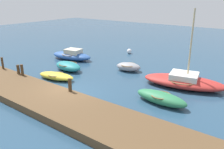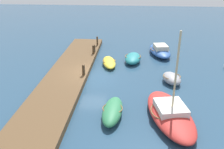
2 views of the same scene
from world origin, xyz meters
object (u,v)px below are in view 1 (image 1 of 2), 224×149
at_px(rowboat_green, 161,98).
at_px(motorboat_blue, 72,55).
at_px(mooring_post_west, 2,63).
at_px(mooring_post_east, 70,85).
at_px(rowboat_teal, 68,66).
at_px(mooring_post_mid_east, 22,70).
at_px(dinghy_grey, 128,67).
at_px(marker_buoy, 129,51).
at_px(mooring_post_mid_west, 18,69).
at_px(rowboat_yellow, 56,76).
at_px(sailboat_red, 184,81).

relative_size(rowboat_green, motorboat_blue, 0.72).
xyz_separation_m(mooring_post_west, mooring_post_east, (8.46, 0.00, -0.05)).
bearing_deg(rowboat_teal, mooring_post_mid_east, -96.00).
relative_size(motorboat_blue, mooring_post_west, 4.85).
height_order(rowboat_green, dinghy_grey, dinghy_grey).
relative_size(rowboat_teal, mooring_post_east, 3.46).
xyz_separation_m(rowboat_teal, marker_buoy, (1.00, 8.82, -0.12)).
bearing_deg(mooring_post_east, mooring_post_mid_west, 180.00).
bearing_deg(mooring_post_mid_west, motorboat_blue, 99.03).
height_order(rowboat_yellow, motorboat_blue, motorboat_blue).
bearing_deg(rowboat_yellow, rowboat_green, -4.65).
distance_m(rowboat_green, sailboat_red, 3.61).
distance_m(mooring_post_mid_east, marker_buoy, 13.08).
bearing_deg(rowboat_yellow, sailboat_red, 16.04).
bearing_deg(dinghy_grey, rowboat_teal, -157.33).
xyz_separation_m(dinghy_grey, sailboat_red, (5.48, -0.85, 0.09)).
relative_size(dinghy_grey, marker_buoy, 4.34).
distance_m(rowboat_green, marker_buoy, 13.45).
xyz_separation_m(motorboat_blue, marker_buoy, (3.54, 5.93, -0.18)).
distance_m(dinghy_grey, mooring_post_mid_west, 9.45).
bearing_deg(marker_buoy, mooring_post_mid_east, -98.26).
distance_m(rowboat_teal, mooring_post_west, 5.64).
height_order(rowboat_green, mooring_post_east, mooring_post_east).
bearing_deg(rowboat_teal, rowboat_green, -1.21).
relative_size(sailboat_red, mooring_post_east, 6.93).
distance_m(dinghy_grey, rowboat_yellow, 6.52).
distance_m(rowboat_yellow, mooring_post_west, 5.24).
xyz_separation_m(sailboat_red, mooring_post_west, (-13.84, -6.46, 0.50)).
height_order(mooring_post_mid_east, marker_buoy, mooring_post_mid_east).
xyz_separation_m(rowboat_green, mooring_post_mid_east, (-10.78, -2.85, 0.53)).
xyz_separation_m(rowboat_yellow, motorboat_blue, (-3.59, 5.19, 0.17)).
xyz_separation_m(mooring_post_mid_west, mooring_post_mid_east, (0.55, 0.00, 0.06)).
bearing_deg(rowboat_yellow, mooring_post_west, -170.94).
distance_m(mooring_post_mid_west, marker_buoy, 13.17).
bearing_deg(rowboat_yellow, mooring_post_mid_west, -155.14).
height_order(rowboat_yellow, mooring_post_west, mooring_post_west).
distance_m(dinghy_grey, marker_buoy, 6.63).
bearing_deg(sailboat_red, mooring_post_west, -166.59).
relative_size(rowboat_yellow, motorboat_blue, 0.70).
bearing_deg(mooring_post_mid_west, mooring_post_east, 0.00).
distance_m(rowboat_green, dinghy_grey, 6.98).
relative_size(rowboat_green, mooring_post_mid_east, 4.00).
bearing_deg(mooring_post_mid_west, rowboat_teal, 70.85).
relative_size(rowboat_green, sailboat_red, 0.56).
distance_m(dinghy_grey, motorboat_blue, 7.08).
xyz_separation_m(rowboat_teal, mooring_post_east, (4.64, -4.11, 0.53)).
bearing_deg(motorboat_blue, marker_buoy, 49.39).
height_order(dinghy_grey, mooring_post_west, mooring_post_west).
xyz_separation_m(sailboat_red, motorboat_blue, (-12.56, 0.54, -0.01)).
xyz_separation_m(sailboat_red, marker_buoy, (-9.02, 6.47, -0.19)).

